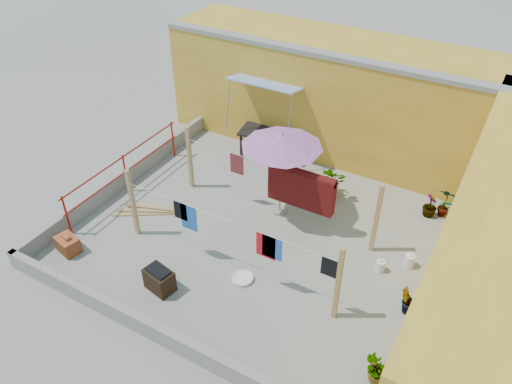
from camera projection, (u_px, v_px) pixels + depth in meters
ground at (259, 234)px, 11.84m from camera, size 80.00×80.00×0.00m
wall_back at (357, 100)px, 13.96m from camera, size 11.00×3.27×3.21m
parapet_front at (163, 336)px, 9.21m from camera, size 8.30×0.16×0.44m
parapet_left at (126, 178)px, 13.34m from camera, size 0.16×7.30×0.44m
red_railing at (125, 168)px, 12.81m from camera, size 0.05×4.20×1.10m
clothesline_rig at (291, 194)px, 11.38m from camera, size 5.09×2.35×1.80m
patio_umbrella at (282, 141)px, 11.29m from camera, size 1.96×1.96×2.28m
outdoor_table at (268, 134)px, 14.26m from camera, size 1.74×1.06×0.76m
brick_stack at (68, 244)px, 11.25m from camera, size 0.60×0.50×0.46m
lumber_pile at (154, 211)px, 12.45m from camera, size 1.80×1.12×0.12m
brazier at (159, 280)px, 10.29m from camera, size 0.67×0.51×0.54m
white_basin at (243, 278)px, 10.62m from camera, size 0.47×0.47×0.08m
water_jug_a at (409, 261)px, 10.88m from camera, size 0.23×0.23×0.36m
water_jug_b at (380, 266)px, 10.78m from camera, size 0.20×0.20×0.32m
green_hose at (448, 208)px, 12.58m from camera, size 0.50×0.50×0.07m
plant_back_a at (331, 182)px, 12.83m from camera, size 0.96×0.90×0.84m
plant_back_b at (430, 206)px, 12.22m from camera, size 0.43×0.43×0.61m
plant_right_a at (445, 202)px, 12.14m from camera, size 0.48×0.36×0.84m
plant_right_b at (408, 301)px, 9.74m from camera, size 0.45×0.46×0.65m
plant_right_c at (378, 371)px, 8.53m from camera, size 0.57×0.62×0.58m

